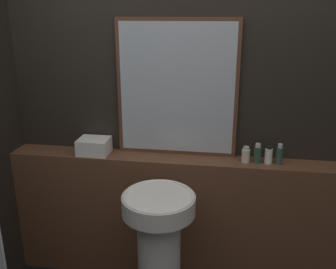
{
  "coord_description": "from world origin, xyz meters",
  "views": [
    {
      "loc": [
        0.27,
        -1.05,
        1.87
      ],
      "look_at": [
        -0.08,
        1.17,
        1.12
      ],
      "focal_mm": 40.0,
      "sensor_mm": 36.0,
      "label": 1
    }
  ],
  "objects_px": {
    "conditioner_bottle": "(257,154)",
    "shampoo_bottle": "(246,155)",
    "mirror": "(177,89)",
    "body_wash_bottle": "(279,155)",
    "towel_stack": "(94,146)",
    "lotion_bottle": "(269,155)",
    "pedestal_sink": "(159,248)"
  },
  "relations": [
    {
      "from": "conditioner_bottle",
      "to": "lotion_bottle",
      "type": "height_order",
      "value": "conditioner_bottle"
    },
    {
      "from": "conditioner_bottle",
      "to": "towel_stack",
      "type": "bearing_deg",
      "value": -180.0
    },
    {
      "from": "towel_stack",
      "to": "shampoo_bottle",
      "type": "relative_size",
      "value": 1.97
    },
    {
      "from": "pedestal_sink",
      "to": "conditioner_bottle",
      "type": "distance_m",
      "value": 0.86
    },
    {
      "from": "towel_stack",
      "to": "shampoo_bottle",
      "type": "bearing_deg",
      "value": 0.0
    },
    {
      "from": "towel_stack",
      "to": "body_wash_bottle",
      "type": "distance_m",
      "value": 1.25
    },
    {
      "from": "body_wash_bottle",
      "to": "pedestal_sink",
      "type": "bearing_deg",
      "value": -147.57
    },
    {
      "from": "pedestal_sink",
      "to": "mirror",
      "type": "distance_m",
      "value": 1.01
    },
    {
      "from": "pedestal_sink",
      "to": "towel_stack",
      "type": "xyz_separation_m",
      "value": [
        -0.54,
        0.45,
        0.46
      ]
    },
    {
      "from": "mirror",
      "to": "towel_stack",
      "type": "bearing_deg",
      "value": -171.5
    },
    {
      "from": "mirror",
      "to": "conditioner_bottle",
      "type": "bearing_deg",
      "value": -8.86
    },
    {
      "from": "towel_stack",
      "to": "lotion_bottle",
      "type": "distance_m",
      "value": 1.18
    },
    {
      "from": "mirror",
      "to": "shampoo_bottle",
      "type": "height_order",
      "value": "mirror"
    },
    {
      "from": "mirror",
      "to": "pedestal_sink",
      "type": "bearing_deg",
      "value": -93.16
    },
    {
      "from": "towel_stack",
      "to": "shampoo_bottle",
      "type": "distance_m",
      "value": 1.04
    },
    {
      "from": "shampoo_bottle",
      "to": "body_wash_bottle",
      "type": "bearing_deg",
      "value": 0.0
    },
    {
      "from": "mirror",
      "to": "towel_stack",
      "type": "relative_size",
      "value": 4.32
    },
    {
      "from": "body_wash_bottle",
      "to": "mirror",
      "type": "bearing_deg",
      "value": 172.92
    },
    {
      "from": "pedestal_sink",
      "to": "lotion_bottle",
      "type": "relative_size",
      "value": 7.16
    },
    {
      "from": "conditioner_bottle",
      "to": "shampoo_bottle",
      "type": "bearing_deg",
      "value": -180.0
    },
    {
      "from": "pedestal_sink",
      "to": "shampoo_bottle",
      "type": "relative_size",
      "value": 8.23
    },
    {
      "from": "conditioner_bottle",
      "to": "body_wash_bottle",
      "type": "bearing_deg",
      "value": -0.0
    },
    {
      "from": "mirror",
      "to": "conditioner_bottle",
      "type": "distance_m",
      "value": 0.68
    },
    {
      "from": "conditioner_bottle",
      "to": "lotion_bottle",
      "type": "relative_size",
      "value": 1.08
    },
    {
      "from": "shampoo_bottle",
      "to": "body_wash_bottle",
      "type": "height_order",
      "value": "body_wash_bottle"
    },
    {
      "from": "lotion_bottle",
      "to": "pedestal_sink",
      "type": "bearing_deg",
      "value": -144.93
    },
    {
      "from": "mirror",
      "to": "shampoo_bottle",
      "type": "xyz_separation_m",
      "value": [
        0.47,
        -0.08,
        -0.41
      ]
    },
    {
      "from": "towel_stack",
      "to": "conditioner_bottle",
      "type": "distance_m",
      "value": 1.11
    },
    {
      "from": "towel_stack",
      "to": "lotion_bottle",
      "type": "relative_size",
      "value": 1.71
    },
    {
      "from": "mirror",
      "to": "body_wash_bottle",
      "type": "xyz_separation_m",
      "value": [
        0.68,
        -0.08,
        -0.39
      ]
    },
    {
      "from": "mirror",
      "to": "shampoo_bottle",
      "type": "distance_m",
      "value": 0.63
    },
    {
      "from": "pedestal_sink",
      "to": "mirror",
      "type": "xyz_separation_m",
      "value": [
        0.03,
        0.54,
        0.86
      ]
    }
  ]
}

